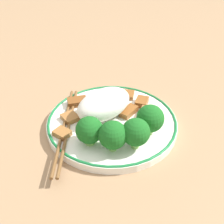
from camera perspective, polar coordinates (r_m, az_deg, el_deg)
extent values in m
plane|color=#9E7A56|center=(0.59, 0.00, -2.68)|extent=(3.00, 3.00, 0.00)
cylinder|color=white|center=(0.59, 0.00, -2.13)|extent=(0.24, 0.24, 0.01)
torus|color=#197238|center=(0.58, 0.00, -1.57)|extent=(0.24, 0.24, 0.00)
ellipsoid|color=white|center=(0.59, -1.16, 1.61)|extent=(0.11, 0.07, 0.05)
cylinder|color=#7FB756|center=(0.54, -4.06, -5.19)|extent=(0.02, 0.02, 0.01)
sphere|color=#19601E|center=(0.52, -4.16, -3.31)|extent=(0.05, 0.05, 0.05)
cylinder|color=#7FB756|center=(0.52, 0.14, -6.28)|extent=(0.01, 0.01, 0.01)
sphere|color=#19601E|center=(0.50, 0.15, -4.23)|extent=(0.05, 0.05, 0.05)
cylinder|color=#7FB756|center=(0.53, 4.25, -5.78)|extent=(0.01, 0.01, 0.01)
sphere|color=#19601E|center=(0.51, 4.37, -3.68)|extent=(0.05, 0.05, 0.05)
cylinder|color=#7FB756|center=(0.56, 6.81, -3.29)|extent=(0.01, 0.01, 0.01)
sphere|color=#19601E|center=(0.54, 7.01, -1.18)|extent=(0.05, 0.05, 0.05)
cube|color=brown|center=(0.64, -1.10, 2.94)|extent=(0.04, 0.05, 0.01)
cube|color=#9E6633|center=(0.56, -9.10, -3.84)|extent=(0.03, 0.03, 0.01)
cube|color=#9E6633|center=(0.59, -7.68, -1.00)|extent=(0.03, 0.03, 0.01)
cube|color=#9E6633|center=(0.60, 6.28, -0.04)|extent=(0.04, 0.03, 0.01)
cube|color=brown|center=(0.63, 5.60, 1.77)|extent=(0.04, 0.04, 0.01)
cube|color=brown|center=(0.60, 3.06, 0.11)|extent=(0.04, 0.03, 0.01)
cube|color=brown|center=(0.63, -6.38, 1.87)|extent=(0.05, 0.04, 0.01)
cube|color=brown|center=(0.65, 2.82, 3.18)|extent=(0.04, 0.04, 0.01)
cylinder|color=brown|center=(0.57, -8.90, -2.89)|extent=(0.17, 0.18, 0.01)
cylinder|color=brown|center=(0.57, -8.01, -2.92)|extent=(0.17, 0.18, 0.01)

